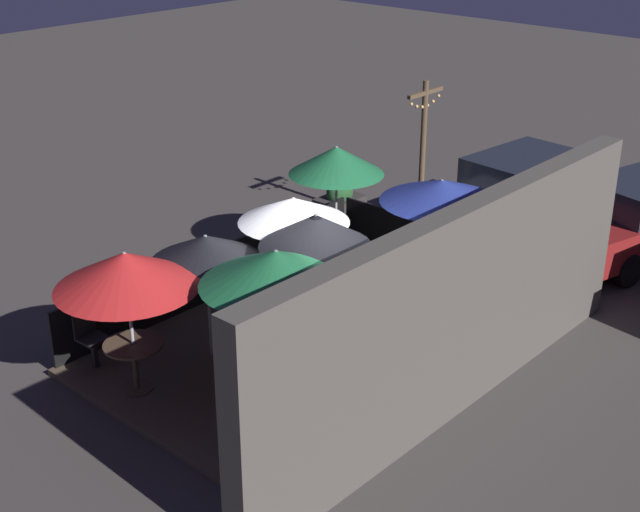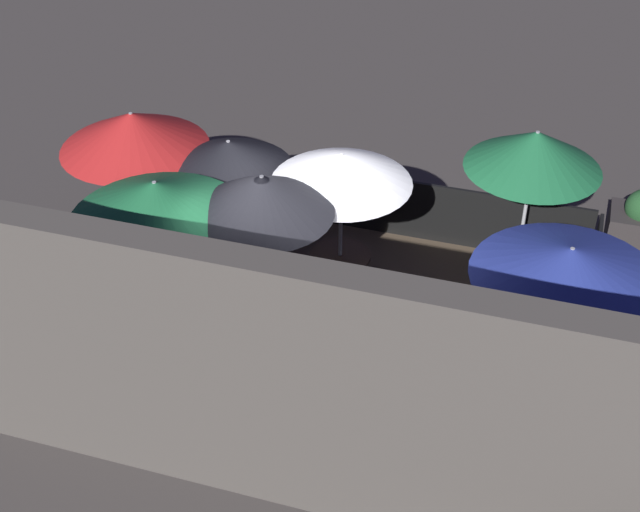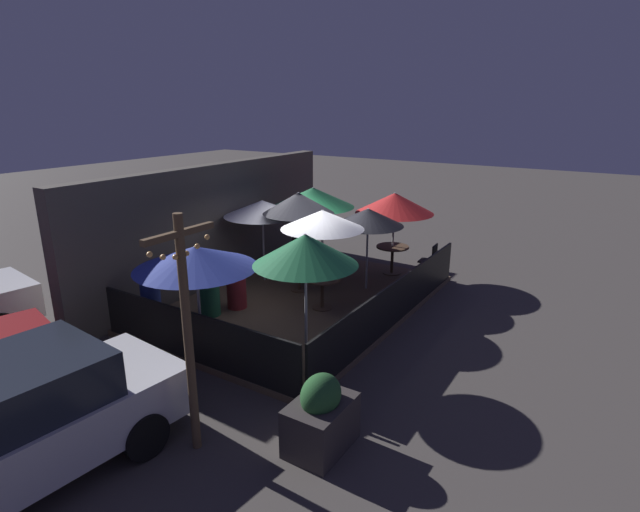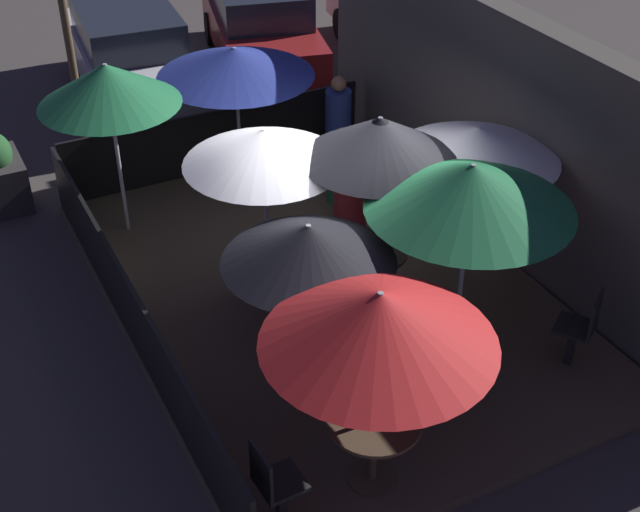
% 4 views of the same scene
% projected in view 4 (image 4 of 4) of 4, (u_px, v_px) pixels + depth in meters
% --- Properties ---
extents(ground_plane, '(60.00, 60.00, 0.00)m').
position_uv_depth(ground_plane, '(323.00, 297.00, 11.01)').
color(ground_plane, '#423D3A').
extents(patio_deck, '(6.98, 4.85, 0.12)m').
position_uv_depth(patio_deck, '(323.00, 293.00, 10.98)').
color(patio_deck, brown).
rests_on(patio_deck, ground_plane).
extents(building_wall, '(8.58, 0.36, 3.12)m').
position_uv_depth(building_wall, '(512.00, 139.00, 11.13)').
color(building_wall, '#4C4742').
rests_on(building_wall, ground_plane).
extents(fence_front, '(6.78, 0.05, 0.95)m').
position_uv_depth(fence_front, '(131.00, 313.00, 9.78)').
color(fence_front, black).
rests_on(fence_front, patio_deck).
extents(fence_side_left, '(0.05, 4.65, 0.95)m').
position_uv_depth(fence_side_left, '(217.00, 140.00, 13.20)').
color(fence_side_left, black).
rests_on(fence_side_left, patio_deck).
extents(patio_umbrella_0, '(1.70, 1.70, 2.43)m').
position_uv_depth(patio_umbrella_0, '(380.00, 139.00, 9.51)').
color(patio_umbrella_0, '#B2B2B7').
rests_on(patio_umbrella_0, patio_deck).
extents(patio_umbrella_1, '(2.06, 2.06, 2.20)m').
position_uv_depth(patio_umbrella_1, '(379.00, 319.00, 7.37)').
color(patio_umbrella_1, '#B2B2B7').
rests_on(patio_umbrella_1, patio_deck).
extents(patio_umbrella_2, '(1.81, 1.81, 2.25)m').
position_uv_depth(patio_umbrella_2, '(264.00, 147.00, 9.66)').
color(patio_umbrella_2, '#B2B2B7').
rests_on(patio_umbrella_2, patio_deck).
extents(patio_umbrella_3, '(1.72, 1.72, 2.03)m').
position_uv_depth(patio_umbrella_3, '(309.00, 244.00, 8.49)').
color(patio_umbrella_3, '#B2B2B7').
rests_on(patio_umbrella_3, patio_deck).
extents(patio_umbrella_4, '(2.15, 2.15, 2.35)m').
position_uv_depth(patio_umbrella_4, '(471.00, 187.00, 8.82)').
color(patio_umbrella_4, '#B2B2B7').
rests_on(patio_umbrella_4, patio_deck).
extents(patio_umbrella_5, '(2.21, 2.21, 2.01)m').
position_uv_depth(patio_umbrella_5, '(235.00, 62.00, 12.23)').
color(patio_umbrella_5, '#B2B2B7').
rests_on(patio_umbrella_5, patio_deck).
extents(patio_umbrella_6, '(1.94, 1.94, 2.10)m').
position_uv_depth(patio_umbrella_6, '(476.00, 143.00, 10.02)').
color(patio_umbrella_6, '#B2B2B7').
rests_on(patio_umbrella_6, patio_deck).
extents(patio_umbrella_7, '(1.78, 1.78, 2.36)m').
position_uv_depth(patio_umbrella_7, '(108.00, 85.00, 10.89)').
color(patio_umbrella_7, '#B2B2B7').
rests_on(patio_umbrella_7, patio_deck).
extents(dining_table_0, '(0.77, 0.77, 0.73)m').
position_uv_depth(dining_table_0, '(374.00, 262.00, 10.42)').
color(dining_table_0, '#4C3828').
rests_on(dining_table_0, patio_deck).
extents(dining_table_1, '(0.87, 0.87, 0.76)m').
position_uv_depth(dining_table_1, '(374.00, 433.00, 8.12)').
color(dining_table_1, '#4C3828').
rests_on(dining_table_1, patio_deck).
extents(dining_table_2, '(0.82, 0.82, 0.71)m').
position_uv_depth(dining_table_2, '(268.00, 258.00, 10.50)').
color(dining_table_2, '#4C3828').
rests_on(dining_table_2, patio_deck).
extents(patio_chair_0, '(0.42, 0.42, 0.95)m').
position_uv_depth(patio_chair_0, '(274.00, 482.00, 7.74)').
color(patio_chair_0, black).
rests_on(patio_chair_0, patio_deck).
extents(patio_chair_1, '(0.56, 0.56, 0.96)m').
position_uv_depth(patio_chair_1, '(581.00, 327.00, 9.50)').
color(patio_chair_1, black).
rests_on(patio_chair_1, patio_deck).
extents(patron_0, '(0.57, 0.57, 1.13)m').
position_uv_depth(patron_0, '(342.00, 170.00, 12.42)').
color(patron_0, '#236642').
rests_on(patron_0, patio_deck).
extents(patron_1, '(0.44, 0.44, 1.28)m').
position_uv_depth(patron_1, '(350.00, 188.00, 11.85)').
color(patron_1, maroon).
rests_on(patron_1, patio_deck).
extents(patron_2, '(0.46, 0.46, 1.35)m').
position_uv_depth(patron_2, '(338.00, 123.00, 13.37)').
color(patron_2, navy).
rests_on(patron_2, patio_deck).
extents(light_post, '(1.10, 0.12, 3.29)m').
position_uv_depth(light_post, '(69.00, 42.00, 13.01)').
color(light_post, brown).
rests_on(light_post, ground_plane).
extents(parked_car_0, '(4.50, 2.11, 1.62)m').
position_uv_depth(parked_car_0, '(130.00, 52.00, 15.39)').
color(parked_car_0, silver).
rests_on(parked_car_0, ground_plane).
extents(parked_car_1, '(4.67, 2.72, 1.62)m').
position_uv_depth(parked_car_1, '(261.00, 23.00, 16.57)').
color(parked_car_1, maroon).
rests_on(parked_car_1, ground_plane).
extents(parked_car_2, '(4.72, 2.34, 1.62)m').
position_uv_depth(parked_car_2, '(407.00, 17.00, 16.83)').
color(parked_car_2, silver).
rests_on(parked_car_2, ground_plane).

